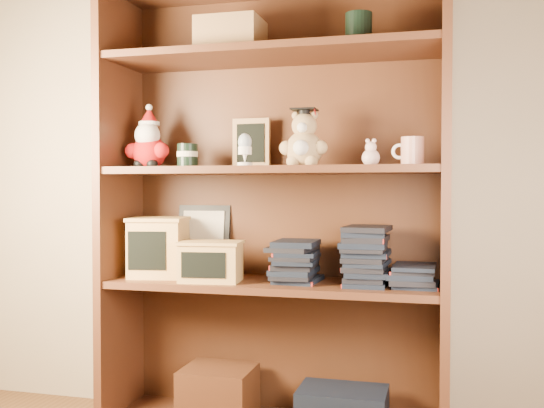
{
  "coord_description": "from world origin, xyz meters",
  "views": [
    {
      "loc": [
        0.69,
        -0.84,
        0.88
      ],
      "look_at": [
        0.12,
        1.3,
        0.82
      ],
      "focal_mm": 42.0,
      "sensor_mm": 36.0,
      "label": 1
    }
  ],
  "objects_px": {
    "grad_teddy_bear": "(304,144)",
    "teacher_mug": "(412,151)",
    "treats_box": "(159,247)",
    "bookcase": "(275,215)"
  },
  "relations": [
    {
      "from": "bookcase",
      "to": "treats_box",
      "type": "relative_size",
      "value": 6.93
    },
    {
      "from": "bookcase",
      "to": "teacher_mug",
      "type": "bearing_deg",
      "value": -6.04
    },
    {
      "from": "treats_box",
      "to": "grad_teddy_bear",
      "type": "bearing_deg",
      "value": -0.55
    },
    {
      "from": "bookcase",
      "to": "teacher_mug",
      "type": "relative_size",
      "value": 15.07
    },
    {
      "from": "bookcase",
      "to": "treats_box",
      "type": "height_order",
      "value": "bookcase"
    },
    {
      "from": "grad_teddy_bear",
      "to": "treats_box",
      "type": "bearing_deg",
      "value": 179.45
    },
    {
      "from": "teacher_mug",
      "to": "treats_box",
      "type": "distance_m",
      "value": 0.97
    },
    {
      "from": "bookcase",
      "to": "treats_box",
      "type": "distance_m",
      "value": 0.45
    },
    {
      "from": "grad_teddy_bear",
      "to": "teacher_mug",
      "type": "relative_size",
      "value": 1.92
    },
    {
      "from": "treats_box",
      "to": "teacher_mug",
      "type": "bearing_deg",
      "value": 0.06
    }
  ]
}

